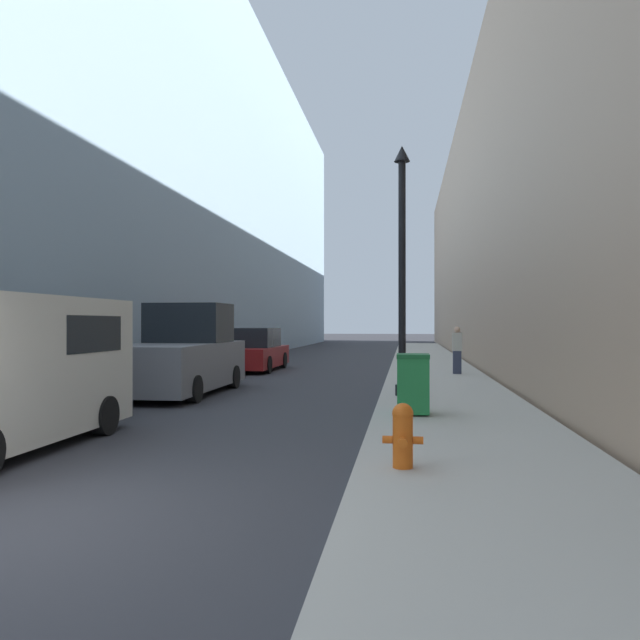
% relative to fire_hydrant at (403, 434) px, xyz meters
% --- Properties ---
extents(sidewalk_right, '(3.20, 60.00, 0.14)m').
position_rel_fire_hydrant_xyz_m(sidewalk_right, '(1.03, 15.67, -0.47)').
color(sidewalk_right, '#ADA89E').
rests_on(sidewalk_right, ground).
extents(building_left_glass, '(12.00, 60.00, 18.51)m').
position_rel_fire_hydrant_xyz_m(building_left_glass, '(-14.03, 23.67, 8.72)').
color(building_left_glass, '#849EB2').
rests_on(building_left_glass, ground).
extents(building_right_stone, '(12.00, 60.00, 12.55)m').
position_rel_fire_hydrant_xyz_m(building_right_stone, '(8.73, 23.67, 5.74)').
color(building_right_stone, '#9E7F66').
rests_on(building_right_stone, ground).
extents(fire_hydrant, '(0.48, 0.36, 0.76)m').
position_rel_fire_hydrant_xyz_m(fire_hydrant, '(0.00, 0.00, 0.00)').
color(fire_hydrant, '#D15614').
rests_on(fire_hydrant, sidewalk_right).
extents(trash_bin, '(0.60, 0.68, 1.12)m').
position_rel_fire_hydrant_xyz_m(trash_bin, '(0.17, 4.34, 0.18)').
color(trash_bin, '#1E7538').
rests_on(trash_bin, sidewalk_right).
extents(lamppost, '(0.37, 0.37, 5.87)m').
position_rel_fire_hydrant_xyz_m(lamppost, '(-0.06, 7.35, 2.70)').
color(lamppost, black).
rests_on(lamppost, sidewalk_right).
extents(pickup_truck, '(2.29, 5.28, 2.36)m').
position_rel_fire_hydrant_xyz_m(pickup_truck, '(-5.81, 8.19, 0.43)').
color(pickup_truck, slate).
rests_on(pickup_truck, ground).
extents(parked_sedan_near, '(1.91, 4.77, 1.64)m').
position_rel_fire_hydrant_xyz_m(parked_sedan_near, '(-5.78, 16.13, 0.21)').
color(parked_sedan_near, maroon).
rests_on(parked_sedan_near, ground).
extents(pedestrian_on_sidewalk, '(0.32, 0.21, 1.58)m').
position_rel_fire_hydrant_xyz_m(pedestrian_on_sidewalk, '(1.72, 13.88, 0.39)').
color(pedestrian_on_sidewalk, '#2D3347').
rests_on(pedestrian_on_sidewalk, sidewalk_right).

